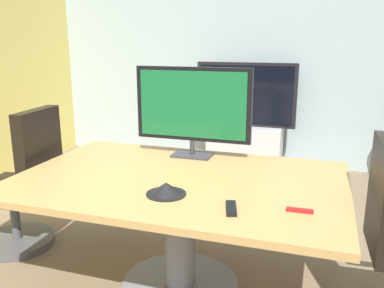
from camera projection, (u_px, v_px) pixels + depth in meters
The scene contains 8 objects.
wall_back_glass_partition at pixel (250, 59), 5.15m from camera, with size 5.32×0.10×2.66m, color #9EB2B7.
conference_table at pixel (180, 204), 2.54m from camera, with size 1.98×1.31×0.75m.
office_chair_left at pixel (23, 191), 3.09m from camera, with size 0.61×0.59×1.09m.
tv_monitor at pixel (193, 107), 2.88m from camera, with size 0.84×0.18×0.64m.
wall_display_unit at pixel (245, 134), 5.03m from camera, with size 1.20×0.36×1.31m.
conference_phone at pixel (166, 189), 2.22m from camera, with size 0.22×0.22×0.07m.
remote_control at pixel (231, 208), 2.02m from camera, with size 0.05×0.17×0.02m, color black.
whiteboard_marker at pixel (300, 210), 1.99m from camera, with size 0.13×0.02×0.02m, color red.
Camera 1 is at (0.94, -2.08, 1.58)m, focal length 38.24 mm.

